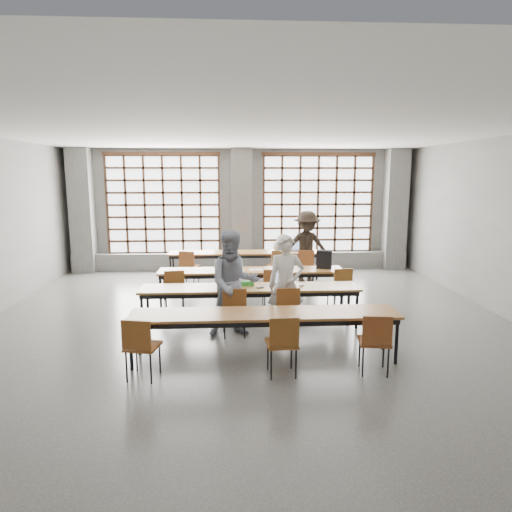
{
  "coord_description": "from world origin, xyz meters",
  "views": [
    {
      "loc": [
        -0.33,
        -7.92,
        2.74
      ],
      "look_at": [
        0.14,
        0.4,
        1.26
      ],
      "focal_mm": 32.0,
      "sensor_mm": 36.0,
      "label": 1
    }
  ],
  "objects": [
    {
      "name": "backpack",
      "position": [
        1.72,
        1.79,
        0.93
      ],
      "size": [
        0.37,
        0.29,
        0.4
      ],
      "primitive_type": "cube",
      "rotation": [
        0.0,
        0.0,
        -0.31
      ],
      "color": "black",
      "rests_on": "desk_row_b"
    },
    {
      "name": "paper_sheet_b",
      "position": [
        -0.18,
        1.69,
        0.73
      ],
      "size": [
        0.33,
        0.27,
        0.0
      ],
      "primitive_type": "cube",
      "rotation": [
        0.0,
        0.0,
        -0.2
      ],
      "color": "silver",
      "rests_on": "desk_row_b"
    },
    {
      "name": "desk_row_a",
      "position": [
        0.03,
        4.08,
        0.66
      ],
      "size": [
        4.0,
        0.7,
        0.73
      ],
      "color": "brown",
      "rests_on": "floor"
    },
    {
      "name": "student_back",
      "position": [
        1.63,
        3.58,
        0.92
      ],
      "size": [
        1.24,
        0.76,
        1.85
      ],
      "primitive_type": "imported",
      "rotation": [
        0.0,
        0.0,
        0.07
      ],
      "color": "black",
      "rests_on": "floor"
    },
    {
      "name": "chair_near_right",
      "position": [
        1.65,
        -2.04,
        0.54
      ],
      "size": [
        0.48,
        0.48,
        0.88
      ],
      "color": "brown",
      "rests_on": "floor"
    },
    {
      "name": "student_female",
      "position": [
        -0.28,
        -0.31,
        0.91
      ],
      "size": [
        0.99,
        0.83,
        1.83
      ],
      "primitive_type": "imported",
      "rotation": [
        0.0,
        0.0,
        0.17
      ],
      "color": "#19294C",
      "rests_on": "floor"
    },
    {
      "name": "wall_front",
      "position": [
        0.0,
        -5.5,
        1.75
      ],
      "size": [
        10.0,
        0.0,
        10.0
      ],
      "primitive_type": "plane",
      "rotation": [
        -1.57,
        0.0,
        0.0
      ],
      "color": "#60605D",
      "rests_on": "floor"
    },
    {
      "name": "plastic_bag",
      "position": [
        0.93,
        4.13,
        0.87
      ],
      "size": [
        0.27,
        0.22,
        0.29
      ],
      "primitive_type": "ellipsoid",
      "rotation": [
        0.0,
        0.0,
        -0.06
      ],
      "color": "silver",
      "rests_on": "desk_row_a"
    },
    {
      "name": "chair_near_left",
      "position": [
        -1.55,
        -2.04,
        0.54
      ],
      "size": [
        0.5,
        0.5,
        0.88
      ],
      "color": "brown",
      "rests_on": "floor"
    },
    {
      "name": "sill_ledge",
      "position": [
        0.0,
        5.3,
        0.25
      ],
      "size": [
        9.8,
        0.35,
        0.5
      ],
      "primitive_type": "cube",
      "color": "#51514F",
      "rests_on": "floor"
    },
    {
      "name": "desk_row_d",
      "position": [
        0.16,
        -1.41,
        0.66
      ],
      "size": [
        4.0,
        0.7,
        0.73
      ],
      "color": "brown",
      "rests_on": "floor"
    },
    {
      "name": "window_left",
      "position": [
        -2.25,
        5.42,
        1.9
      ],
      "size": [
        3.32,
        0.12,
        3.0
      ],
      "color": "white",
      "rests_on": "wall_back"
    },
    {
      "name": "red_pouch",
      "position": [
        -1.54,
        -1.96,
        0.5
      ],
      "size": [
        0.21,
        0.12,
        0.06
      ],
      "primitive_type": "cube",
      "rotation": [
        0.0,
        0.0,
        0.22
      ],
      "color": "maroon",
      "rests_on": "chair_near_left"
    },
    {
      "name": "mouse",
      "position": [
        0.97,
        0.17,
        0.75
      ],
      "size": [
        0.12,
        0.1,
        0.04
      ],
      "primitive_type": "ellipsoid",
      "rotation": [
        0.0,
        0.0,
        -0.43
      ],
      "color": "silver",
      "rests_on": "desk_row_c"
    },
    {
      "name": "wall_back",
      "position": [
        0.0,
        5.5,
        1.75
      ],
      "size": [
        10.0,
        0.0,
        10.0
      ],
      "primitive_type": "plane",
      "rotation": [
        1.57,
        0.0,
        0.0
      ],
      "color": "#60605D",
      "rests_on": "floor"
    },
    {
      "name": "desk_row_b",
      "position": [
        0.12,
        1.74,
        0.66
      ],
      "size": [
        4.0,
        0.7,
        0.73
      ],
      "color": "brown",
      "rests_on": "floor"
    },
    {
      "name": "window_right",
      "position": [
        2.25,
        5.42,
        1.9
      ],
      "size": [
        3.32,
        0.12,
        3.0
      ],
      "color": "white",
      "rests_on": "wall_back"
    },
    {
      "name": "chair_mid_right",
      "position": [
        1.93,
        1.11,
        0.54
      ],
      "size": [
        0.49,
        0.49,
        0.88
      ],
      "color": "brown",
      "rests_on": "floor"
    },
    {
      "name": "green_box",
      "position": [
        -0.03,
        0.27,
        0.78
      ],
      "size": [
        0.25,
        0.1,
        0.09
      ],
      "primitive_type": "cube",
      "rotation": [
        0.0,
        0.0,
        -0.02
      ],
      "color": "#2B832D",
      "rests_on": "desk_row_c"
    },
    {
      "name": "column_left",
      "position": [
        -4.5,
        5.22,
        1.75
      ],
      "size": [
        0.6,
        0.55,
        3.5
      ],
      "primitive_type": "cube",
      "color": "#51514F",
      "rests_on": "floor"
    },
    {
      "name": "chair_back_right",
      "position": [
        1.61,
        3.45,
        0.54
      ],
      "size": [
        0.51,
        0.51,
        0.88
      ],
      "color": "brown",
      "rests_on": "floor"
    },
    {
      "name": "column_right",
      "position": [
        4.5,
        5.22,
        1.75
      ],
      "size": [
        0.6,
        0.55,
        3.5
      ],
      "primitive_type": "cube",
      "color": "#51514F",
      "rests_on": "floor"
    },
    {
      "name": "chair_back_mid",
      "position": [
        0.85,
        3.45,
        0.54
      ],
      "size": [
        0.53,
        0.53,
        0.88
      ],
      "color": "brown",
      "rests_on": "floor"
    },
    {
      "name": "paper_sheet_a",
      "position": [
        -0.48,
        1.79,
        0.73
      ],
      "size": [
        0.35,
        0.29,
        0.0
      ],
      "primitive_type": "cube",
      "rotation": [
        0.0,
        0.0,
        -0.3
      ],
      "color": "white",
      "rests_on": "desk_row_b"
    },
    {
      "name": "laptop_back",
      "position": [
        1.39,
        4.18,
        0.79
      ],
      "size": [
        0.4,
        0.35,
        0.26
      ],
      "color": "silver",
      "rests_on": "desk_row_a"
    },
    {
      "name": "chair_front_right",
      "position": [
        0.62,
        -0.44,
        0.54
      ],
      "size": [
        0.44,
        0.45,
        0.88
      ],
      "color": "brown",
      "rests_on": "floor"
    },
    {
      "name": "column_mid",
      "position": [
        0.0,
        5.22,
        1.75
      ],
      "size": [
        0.6,
        0.55,
        3.5
      ],
      "primitive_type": "cube",
      "color": "#51514F",
      "rests_on": "floor"
    },
    {
      "name": "laptop_front",
      "position": [
        0.6,
        0.3,
        0.79
      ],
      "size": [
        0.46,
        0.44,
        0.26
      ],
      "color": "silver",
      "rests_on": "desk_row_c"
    },
    {
      "name": "chair_mid_left",
      "position": [
        -1.47,
        1.11,
        0.54
      ],
      "size": [
        0.48,
        0.49,
        0.88
      ],
      "color": "brown",
      "rests_on": "floor"
    },
    {
      "name": "floor",
      "position": [
        0.0,
        0.0,
        0.0
      ],
      "size": [
        11.0,
        11.0,
        0.0
      ],
      "primitive_type": "plane",
      "color": "#51514E",
      "rests_on": "ground"
    },
    {
      "name": "student_male",
      "position": [
        0.62,
        -0.31,
        0.87
      ],
      "size": [
        0.67,
        0.47,
        1.75
      ],
      "primitive_type": "imported",
      "rotation": [
        0.0,
        0.0,
        0.08
      ],
      "color": "silver",
      "rests_on": "floor"
    },
    {
      "name": "ceiling",
      "position": [
        0.0,
        0.0,
        3.5
      ],
      "size": [
        11.0,
        11.0,
        0.0
      ],
      "primitive_type": "plane",
      "rotation": [
        3.14,
        0.0,
        0.0
      ],
      "color": "silver",
      "rests_on": "floor"
    },
    {
      "name": "chair_front_left",
      "position": [
        -0.28,
        -0.44,
        0.54
      ],
      "size": [
        0.44,
        0.44,
        0.88
      ],
      "color": "brown",
      "rests_on": "floor"
    },
    {
      "name": "chair_near_mid",
      "position": [
        0.37,
        -2.04,
        0.54
      ],
      "size": [
        0.44,
        0.44,
        0.88
      ],
      "color": "brown",
      "rests_on": "floor"
    },
    {
      "name": "chair_mid_centre",
      "position": [
        0.52,
        1.11,
        0.54
      ],
      "size": [
        0.44,
        0.44,
        0.88
      ],
      "color": "brown",
      "rests_on": "floor"
    },
    {
      "name": "desk_row_c",
      "position": [
        0.02,
        0.19,
        0.66
      ],
      "size": [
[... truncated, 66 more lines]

